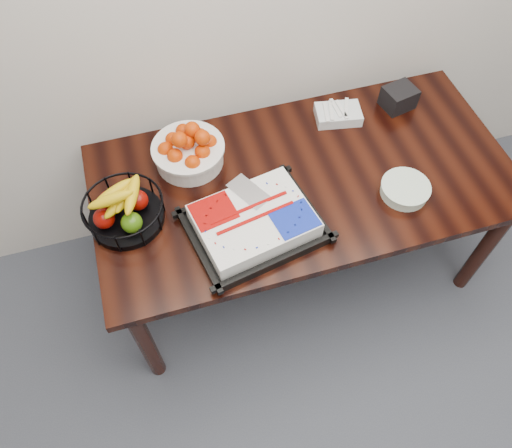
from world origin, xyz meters
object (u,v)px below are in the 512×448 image
object	(u,v)px
fruit_basket	(124,210)
napkin_box	(399,98)
plate_stack	(405,190)
table	(303,189)
cake_tray	(254,223)
tangerine_bowl	(188,148)

from	to	relation	value
fruit_basket	napkin_box	xyz separation A→B (m)	(1.32, 0.29, -0.02)
plate_stack	napkin_box	xyz separation A→B (m)	(0.20, 0.49, 0.02)
napkin_box	plate_stack	bearing A→B (deg)	-112.28
table	plate_stack	bearing A→B (deg)	-29.18
cake_tray	tangerine_bowl	distance (m)	0.45
plate_stack	cake_tray	bearing A→B (deg)	179.38
cake_tray	fruit_basket	xyz separation A→B (m)	(-0.47, 0.19, 0.02)
table	napkin_box	bearing A→B (deg)	26.62
fruit_basket	plate_stack	xyz separation A→B (m)	(1.12, -0.20, -0.04)
plate_stack	napkin_box	world-z (taller)	napkin_box
tangerine_bowl	napkin_box	xyz separation A→B (m)	(1.01, 0.06, -0.04)
table	fruit_basket	xyz separation A→B (m)	(-0.76, -0.01, 0.16)
cake_tray	plate_stack	world-z (taller)	cake_tray
table	tangerine_bowl	xyz separation A→B (m)	(-0.45, 0.22, 0.17)
tangerine_bowl	cake_tray	bearing A→B (deg)	-68.30
cake_tray	fruit_basket	size ratio (longest dim) A/B	1.76
cake_tray	tangerine_bowl	world-z (taller)	tangerine_bowl
table	napkin_box	world-z (taller)	napkin_box
cake_tray	plate_stack	xyz separation A→B (m)	(0.65, -0.01, -0.02)
cake_tray	napkin_box	size ratio (longest dim) A/B	4.01
table	fruit_basket	bearing A→B (deg)	-179.37
table	tangerine_bowl	bearing A→B (deg)	153.80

